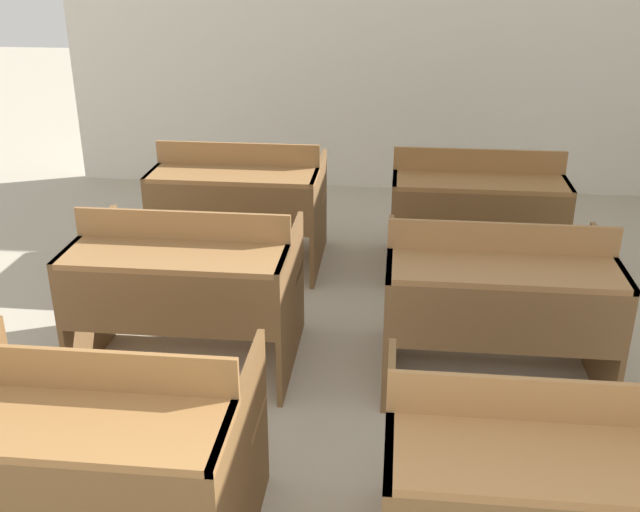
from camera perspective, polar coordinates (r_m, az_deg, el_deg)
name	(u,v)px	position (r m, az deg, el deg)	size (l,w,h in m)	color
wall_back	(393,32)	(6.77, 5.61, 16.65)	(5.85, 0.06, 2.80)	white
bench_front_left	(90,447)	(2.90, -17.11, -13.75)	(1.12, 0.86, 0.88)	brown
bench_front_right	(550,483)	(2.74, 17.14, -16.19)	(1.12, 0.86, 0.88)	brown
bench_second_left	(187,284)	(4.02, -10.09, -2.08)	(1.12, 0.86, 0.88)	brown
bench_second_right	(496,298)	(3.91, 13.27, -3.11)	(1.12, 0.86, 0.88)	brown
bench_third_left	(240,200)	(5.24, -6.12, 4.26)	(1.12, 0.86, 0.88)	brown
bench_third_right	(475,208)	(5.17, 11.73, 3.61)	(1.12, 0.86, 0.88)	brown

